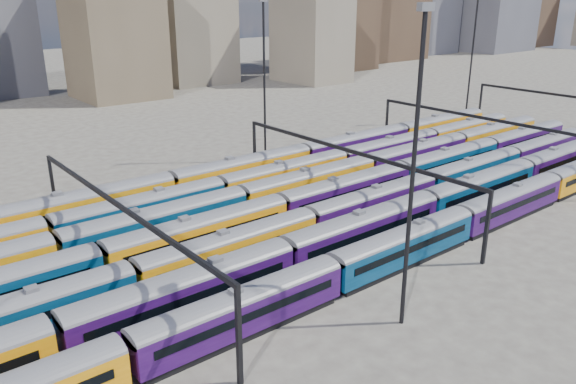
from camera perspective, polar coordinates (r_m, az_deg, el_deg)
ground at (r=66.48m, az=-0.31°, el=-3.66°), size 500.00×500.00×0.00m
rake_0 at (r=65.30m, az=17.24°, el=-2.62°), size 117.46×2.87×4.82m
rake_1 at (r=53.72m, az=-0.28°, el=-6.31°), size 128.00×3.12×5.26m
rake_2 at (r=68.28m, az=8.66°, el=-0.87°), size 101.80×2.98×5.02m
rake_3 at (r=65.06m, az=-0.77°, el=-1.57°), size 127.67×3.11×5.25m
rake_4 at (r=62.69m, az=-13.05°, el=-2.88°), size 152.13×3.18×5.36m
rake_5 at (r=71.78m, az=-6.90°, el=0.33°), size 127.04×3.10×5.22m
rake_6 at (r=73.91m, az=-11.77°, el=0.76°), size 134.86×3.29×5.55m
gantry_1 at (r=54.66m, az=-16.96°, el=-2.13°), size 0.35×40.35×8.03m
gantry_2 at (r=70.51m, az=6.06°, el=3.46°), size 0.35×40.35×8.03m
gantry_3 at (r=93.58m, az=19.33°, el=6.47°), size 0.35×40.35×8.03m
gantry_4 at (r=119.75m, az=27.17°, el=8.08°), size 0.35×40.35×8.03m
mast_2 at (r=43.69m, az=12.64°, el=2.83°), size 1.40×0.50×25.60m
mast_3 at (r=90.12m, az=-2.43°, el=11.73°), size 1.40×0.50×25.60m
mast_5 at (r=123.98m, az=18.18°, el=12.94°), size 1.40×0.50×25.60m
skyline at (r=209.76m, az=4.27°, el=18.01°), size 399.22×60.48×50.03m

